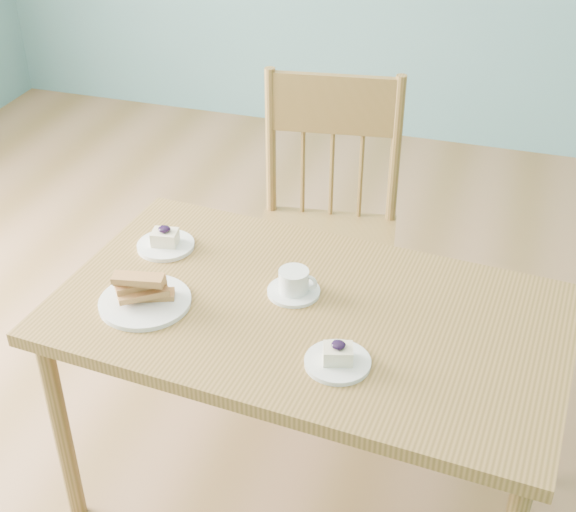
# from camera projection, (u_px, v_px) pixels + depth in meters

# --- Properties ---
(room) EXTENTS (5.01, 5.01, 2.71)m
(room) POSITION_uv_depth(u_px,v_px,m) (294.00, 35.00, 1.72)
(room) COLOR #996B47
(room) RESTS_ON ground
(dining_table) EXTENTS (1.33, 0.83, 0.68)m
(dining_table) POSITION_uv_depth(u_px,v_px,m) (308.00, 331.00, 2.04)
(dining_table) COLOR olive
(dining_table) RESTS_ON ground
(dining_chair) EXTENTS (0.52, 0.50, 1.00)m
(dining_chair) POSITION_uv_depth(u_px,v_px,m) (325.00, 230.00, 2.65)
(dining_chair) COLOR olive
(dining_chair) RESTS_ON ground
(cheesecake_plate_near) EXTENTS (0.15, 0.15, 0.06)m
(cheesecake_plate_near) POSITION_uv_depth(u_px,v_px,m) (338.00, 359.00, 1.82)
(cheesecake_plate_near) COLOR silver
(cheesecake_plate_near) RESTS_ON dining_table
(cheesecake_plate_far) EXTENTS (0.16, 0.16, 0.07)m
(cheesecake_plate_far) POSITION_uv_depth(u_px,v_px,m) (165.00, 242.00, 2.24)
(cheesecake_plate_far) COLOR silver
(cheesecake_plate_far) RESTS_ON dining_table
(coffee_cup) EXTENTS (0.14, 0.14, 0.07)m
(coffee_cup) POSITION_uv_depth(u_px,v_px,m) (294.00, 284.00, 2.05)
(coffee_cup) COLOR silver
(coffee_cup) RESTS_ON dining_table
(biscotti_plate) EXTENTS (0.23, 0.23, 0.09)m
(biscotti_plate) POSITION_uv_depth(u_px,v_px,m) (144.00, 295.00, 2.01)
(biscotti_plate) COLOR silver
(biscotti_plate) RESTS_ON dining_table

